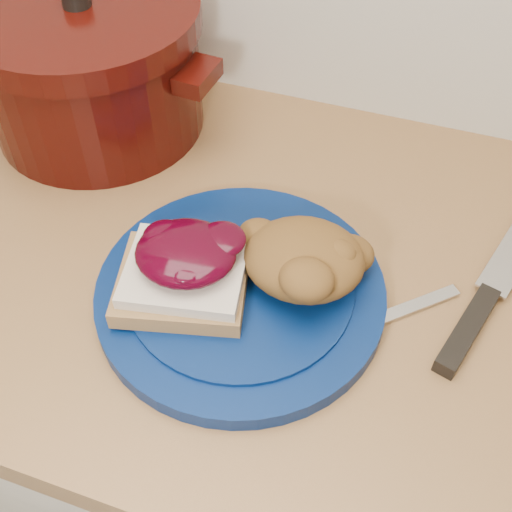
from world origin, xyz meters
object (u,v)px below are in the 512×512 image
(plate, at_px, (241,293))
(chef_knife, at_px, (484,302))
(butter_knife, at_px, (383,318))
(pepper_grinder, at_px, (37,55))
(dutch_oven, at_px, (91,67))

(plate, height_order, chef_knife, plate)
(butter_knife, bearing_deg, chef_knife, -15.47)
(plate, height_order, pepper_grinder, pepper_grinder)
(plate, relative_size, chef_knife, 0.99)
(butter_knife, bearing_deg, plate, 145.64)
(plate, xyz_separation_m, chef_knife, (0.24, 0.07, -0.00))
(butter_knife, relative_size, pepper_grinder, 1.44)
(plate, xyz_separation_m, dutch_oven, (-0.28, 0.22, 0.07))
(butter_knife, distance_m, pepper_grinder, 0.58)
(butter_knife, bearing_deg, dutch_oven, 111.88)
(chef_knife, distance_m, pepper_grinder, 0.65)
(chef_knife, xyz_separation_m, pepper_grinder, (-0.62, 0.18, 0.05))
(chef_knife, bearing_deg, plate, 122.77)
(chef_knife, xyz_separation_m, butter_knife, (-0.09, -0.05, -0.01))
(chef_knife, bearing_deg, pepper_grinder, 90.08)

